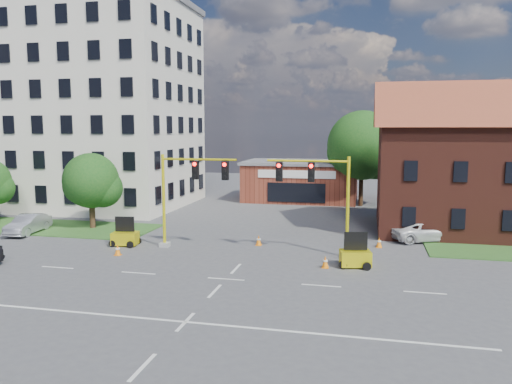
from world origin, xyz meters
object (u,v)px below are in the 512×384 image
signal_mast_west (187,189)px  trailer_east (355,257)px  pickup_white (426,231)px  signal_mast_east (321,193)px  trailer_west (125,237)px

signal_mast_west → trailer_east: bearing=-11.1°
trailer_east → pickup_white: size_ratio=0.39×
pickup_white → signal_mast_east: bearing=106.5°
signal_mast_west → trailer_west: bearing=-177.0°
signal_mast_east → pickup_white: bearing=40.0°
signal_mast_west → signal_mast_east: bearing=0.0°
signal_mast_west → pickup_white: size_ratio=1.24×
trailer_east → pickup_white: bearing=48.0°
signal_mast_east → pickup_white: (6.87, 5.78, -3.22)m
signal_mast_west → pickup_white: signal_mast_west is taller
signal_mast_east → pickup_white: size_ratio=1.24×
trailer_west → signal_mast_west: bearing=-4.8°
signal_mast_west → pickup_white: 16.93m
trailer_west → pickup_white: (19.98, 6.00, 0.10)m
signal_mast_east → trailer_east: 4.53m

